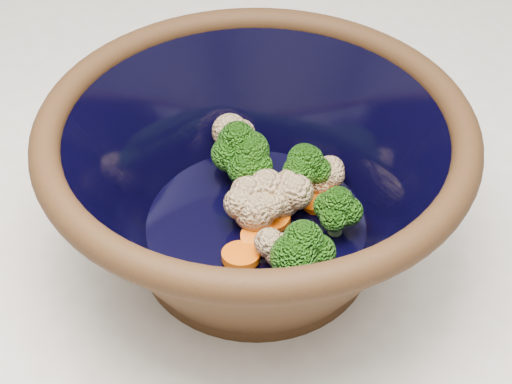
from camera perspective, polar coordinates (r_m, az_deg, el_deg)
mixing_bowl at (r=0.52m, az=0.00°, el=1.03°), size 0.38×0.38×0.13m
vegetable_pile at (r=0.54m, az=1.33°, el=0.47°), size 0.14×0.14×0.06m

